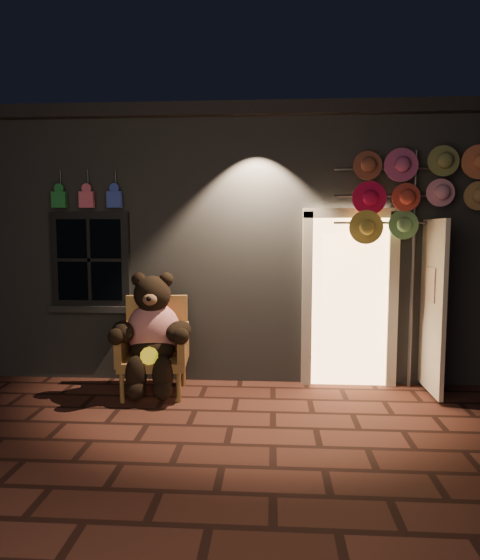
{
  "coord_description": "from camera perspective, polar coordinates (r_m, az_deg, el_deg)",
  "views": [
    {
      "loc": [
        0.4,
        -4.72,
        1.92
      ],
      "look_at": [
        0.03,
        1.0,
        1.35
      ],
      "focal_mm": 32.0,
      "sensor_mm": 36.0,
      "label": 1
    }
  ],
  "objects": [
    {
      "name": "teddy_bear",
      "position": [
        5.88,
        -9.99,
        -5.98
      ],
      "size": [
        1.0,
        0.81,
        1.38
      ],
      "rotation": [
        0.0,
        0.0,
        0.09
      ],
      "color": "red",
      "rests_on": "ground"
    },
    {
      "name": "shop_building",
      "position": [
        8.72,
        1.12,
        4.47
      ],
      "size": [
        7.3,
        5.95,
        3.51
      ],
      "color": "slate",
      "rests_on": "ground"
    },
    {
      "name": "ground",
      "position": [
        5.11,
        -1.09,
        -16.4
      ],
      "size": [
        60.0,
        60.0,
        0.0
      ],
      "primitive_type": "plane",
      "color": "#532A20",
      "rests_on": "ground"
    },
    {
      "name": "wicker_armchair",
      "position": [
        6.05,
        -9.71,
        -7.34
      ],
      "size": [
        0.84,
        0.77,
        1.13
      ],
      "rotation": [
        0.0,
        0.0,
        0.09
      ],
      "color": "olive",
      "rests_on": "ground"
    },
    {
      "name": "hat_rack",
      "position": [
        6.23,
        19.29,
        9.49
      ],
      "size": [
        1.82,
        0.22,
        2.88
      ],
      "color": "#59595E",
      "rests_on": "ground"
    }
  ]
}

